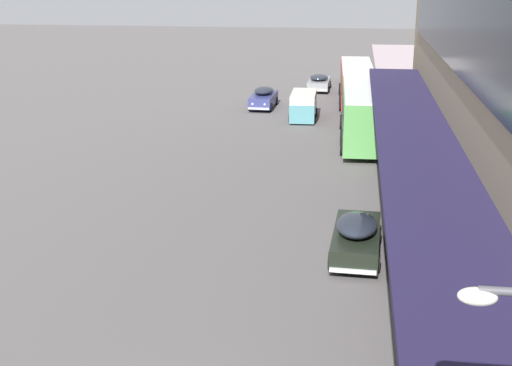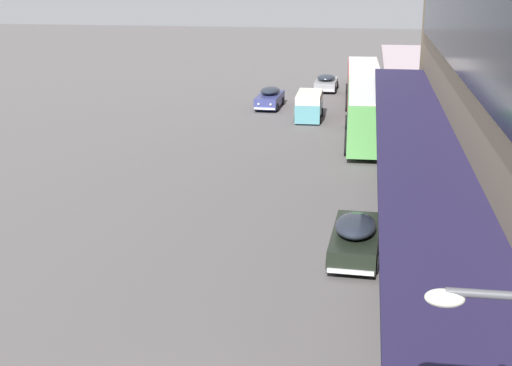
{
  "view_description": "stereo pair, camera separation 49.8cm",
  "coord_description": "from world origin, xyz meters",
  "px_view_note": "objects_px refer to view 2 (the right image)",
  "views": [
    {
      "loc": [
        3.85,
        -13.32,
        10.51
      ],
      "look_at": [
        0.01,
        14.26,
        2.09
      ],
      "focal_mm": 50.0,
      "sensor_mm": 36.0,
      "label": 1
    },
    {
      "loc": [
        4.34,
        -13.25,
        10.51
      ],
      "look_at": [
        0.01,
        14.26,
        2.09
      ],
      "focal_mm": 50.0,
      "sensor_mm": 36.0,
      "label": 2
    }
  ],
  "objects_px": {
    "sedan_lead_near": "(355,237)",
    "pedestrian_at_kerb": "(451,259)",
    "sedan_lead_mid": "(270,98)",
    "vw_van": "(309,104)",
    "transit_bus_kerbside_rear": "(367,112)",
    "sedan_oncoming_front": "(326,82)",
    "sedan_far_back": "(360,75)",
    "transit_bus_kerbside_front": "(363,81)"
  },
  "relations": [
    {
      "from": "sedan_oncoming_front",
      "to": "vw_van",
      "type": "height_order",
      "value": "vw_van"
    },
    {
      "from": "vw_van",
      "to": "transit_bus_kerbside_front",
      "type": "bearing_deg",
      "value": 61.8
    },
    {
      "from": "sedan_far_back",
      "to": "sedan_oncoming_front",
      "type": "distance_m",
      "value": 5.82
    },
    {
      "from": "transit_bus_kerbside_front",
      "to": "transit_bus_kerbside_rear",
      "type": "xyz_separation_m",
      "value": [
        0.41,
        -13.63,
        0.19
      ]
    },
    {
      "from": "sedan_lead_near",
      "to": "transit_bus_kerbside_rear",
      "type": "bearing_deg",
      "value": 89.24
    },
    {
      "from": "sedan_lead_near",
      "to": "transit_bus_kerbside_front",
      "type": "bearing_deg",
      "value": 90.28
    },
    {
      "from": "pedestrian_at_kerb",
      "to": "sedan_lead_near",
      "type": "bearing_deg",
      "value": 141.5
    },
    {
      "from": "transit_bus_kerbside_rear",
      "to": "sedan_lead_mid",
      "type": "relative_size",
      "value": 2.29
    },
    {
      "from": "sedan_lead_mid",
      "to": "transit_bus_kerbside_rear",
      "type": "bearing_deg",
      "value": -54.62
    },
    {
      "from": "sedan_lead_near",
      "to": "sedan_lead_mid",
      "type": "bearing_deg",
      "value": 104.01
    },
    {
      "from": "transit_bus_kerbside_rear",
      "to": "sedan_lead_mid",
      "type": "height_order",
      "value": "transit_bus_kerbside_rear"
    },
    {
      "from": "transit_bus_kerbside_rear",
      "to": "vw_van",
      "type": "height_order",
      "value": "transit_bus_kerbside_rear"
    },
    {
      "from": "transit_bus_kerbside_rear",
      "to": "sedan_oncoming_front",
      "type": "xyz_separation_m",
      "value": [
        -3.71,
        19.55,
        -1.24
      ]
    },
    {
      "from": "sedan_lead_near",
      "to": "sedan_far_back",
      "type": "bearing_deg",
      "value": 90.77
    },
    {
      "from": "vw_van",
      "to": "sedan_lead_near",
      "type": "bearing_deg",
      "value": -81.26
    },
    {
      "from": "sedan_lead_near",
      "to": "pedestrian_at_kerb",
      "type": "xyz_separation_m",
      "value": [
        3.2,
        -2.55,
        0.38
      ]
    },
    {
      "from": "sedan_lead_near",
      "to": "sedan_oncoming_front",
      "type": "bearing_deg",
      "value": 95.18
    },
    {
      "from": "sedan_far_back",
      "to": "pedestrian_at_kerb",
      "type": "bearing_deg",
      "value": -85.28
    },
    {
      "from": "transit_bus_kerbside_rear",
      "to": "vw_van",
      "type": "bearing_deg",
      "value": 121.91
    },
    {
      "from": "sedan_far_back",
      "to": "sedan_oncoming_front",
      "type": "height_order",
      "value": "sedan_far_back"
    },
    {
      "from": "transit_bus_kerbside_front",
      "to": "sedan_lead_mid",
      "type": "height_order",
      "value": "transit_bus_kerbside_front"
    },
    {
      "from": "sedan_oncoming_front",
      "to": "pedestrian_at_kerb",
      "type": "height_order",
      "value": "pedestrian_at_kerb"
    },
    {
      "from": "vw_van",
      "to": "pedestrian_at_kerb",
      "type": "height_order",
      "value": "pedestrian_at_kerb"
    },
    {
      "from": "sedan_lead_mid",
      "to": "transit_bus_kerbside_front",
      "type": "bearing_deg",
      "value": 22.53
    },
    {
      "from": "transit_bus_kerbside_front",
      "to": "sedan_lead_mid",
      "type": "bearing_deg",
      "value": -157.47
    },
    {
      "from": "transit_bus_kerbside_front",
      "to": "sedan_lead_near",
      "type": "height_order",
      "value": "transit_bus_kerbside_front"
    },
    {
      "from": "transit_bus_kerbside_rear",
      "to": "pedestrian_at_kerb",
      "type": "bearing_deg",
      "value": -82.07
    },
    {
      "from": "sedan_lead_mid",
      "to": "pedestrian_at_kerb",
      "type": "xyz_separation_m",
      "value": [
        10.53,
        -31.9,
        0.39
      ]
    },
    {
      "from": "sedan_lead_near",
      "to": "pedestrian_at_kerb",
      "type": "bearing_deg",
      "value": -38.5
    },
    {
      "from": "transit_bus_kerbside_rear",
      "to": "vw_van",
      "type": "xyz_separation_m",
      "value": [
        -4.15,
        6.66,
        -0.87
      ]
    },
    {
      "from": "transit_bus_kerbside_rear",
      "to": "sedan_oncoming_front",
      "type": "height_order",
      "value": "transit_bus_kerbside_rear"
    },
    {
      "from": "vw_van",
      "to": "pedestrian_at_kerb",
      "type": "distance_m",
      "value": 28.79
    },
    {
      "from": "sedan_far_back",
      "to": "sedan_oncoming_front",
      "type": "xyz_separation_m",
      "value": [
        -2.89,
        -5.05,
        -0.02
      ]
    },
    {
      "from": "pedestrian_at_kerb",
      "to": "vw_van",
      "type": "bearing_deg",
      "value": 104.28
    },
    {
      "from": "transit_bus_kerbside_front",
      "to": "sedan_lead_near",
      "type": "xyz_separation_m",
      "value": [
        0.16,
        -32.33,
        -0.98
      ]
    },
    {
      "from": "transit_bus_kerbside_front",
      "to": "pedestrian_at_kerb",
      "type": "distance_m",
      "value": 35.04
    },
    {
      "from": "sedan_lead_mid",
      "to": "sedan_lead_near",
      "type": "bearing_deg",
      "value": -75.99
    },
    {
      "from": "sedan_lead_mid",
      "to": "vw_van",
      "type": "distance_m",
      "value": 5.28
    },
    {
      "from": "vw_van",
      "to": "pedestrian_at_kerb",
      "type": "relative_size",
      "value": 2.47
    },
    {
      "from": "vw_van",
      "to": "pedestrian_at_kerb",
      "type": "bearing_deg",
      "value": -75.72
    },
    {
      "from": "transit_bus_kerbside_rear",
      "to": "sedan_lead_near",
      "type": "relative_size",
      "value": 2.25
    },
    {
      "from": "sedan_lead_mid",
      "to": "sedan_far_back",
      "type": "bearing_deg",
      "value": 64.2
    }
  ]
}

